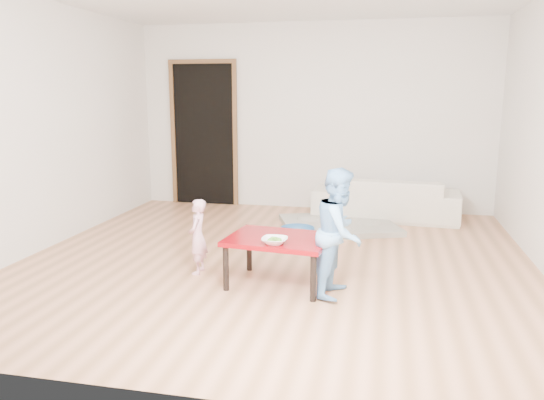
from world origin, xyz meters
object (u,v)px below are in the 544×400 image
(bowl, at_px, (275,241))
(basin, at_px, (297,233))
(red_table, at_px, (279,261))
(sofa, at_px, (386,198))
(child_blue, at_px, (340,232))
(child_pink, at_px, (198,237))

(bowl, height_order, basin, bowl)
(basin, bearing_deg, bowl, -86.88)
(bowl, bearing_deg, red_table, 92.18)
(bowl, distance_m, basin, 1.77)
(sofa, bearing_deg, basin, 55.12)
(child_blue, height_order, basin, child_blue)
(sofa, xyz_separation_m, child_blue, (-0.36, -2.84, 0.26))
(red_table, distance_m, basin, 1.53)
(sofa, relative_size, child_pink, 2.70)
(child_pink, height_order, basin, child_pink)
(sofa, relative_size, red_table, 2.19)
(child_pink, height_order, child_blue, child_blue)
(red_table, xyz_separation_m, bowl, (0.01, -0.21, 0.24))
(sofa, relative_size, basin, 4.74)
(child_pink, relative_size, child_blue, 0.66)
(red_table, bearing_deg, child_blue, -11.59)
(sofa, bearing_deg, red_table, 75.84)
(sofa, height_order, basin, sofa)
(sofa, distance_m, red_table, 2.88)
(red_table, height_order, child_blue, child_blue)
(red_table, bearing_deg, child_pink, 169.59)
(red_table, distance_m, bowl, 0.32)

